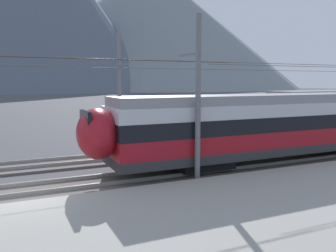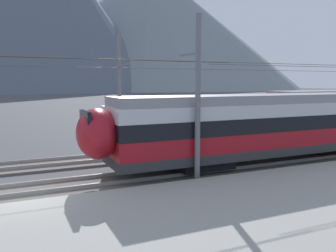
{
  "view_description": "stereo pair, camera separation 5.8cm",
  "coord_description": "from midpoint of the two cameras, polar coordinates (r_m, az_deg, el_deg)",
  "views": [
    {
      "loc": [
        -0.26,
        -13.78,
        4.53
      ],
      "look_at": [
        7.42,
        2.92,
        2.23
      ],
      "focal_mm": 37.96,
      "sensor_mm": 36.0,
      "label": 1
    },
    {
      "loc": [
        -0.21,
        -13.8,
        4.53
      ],
      "look_at": [
        7.42,
        2.92,
        2.23
      ],
      "focal_mm": 37.96,
      "sensor_mm": 36.0,
      "label": 2
    }
  ],
  "objects": [
    {
      "name": "ground_plane",
      "position": [
        14.51,
        -22.97,
        -11.64
      ],
      "size": [
        400.0,
        400.0,
        0.0
      ],
      "primitive_type": "plane",
      "color": "#424247"
    },
    {
      "name": "platform_slab",
      "position": [
        10.37,
        -22.18,
        -18.27
      ],
      "size": [
        120.0,
        7.46,
        0.35
      ],
      "primitive_type": "cube",
      "color": "gray",
      "rests_on": "ground"
    },
    {
      "name": "track_near",
      "position": [
        15.85,
        -23.15,
        -9.82
      ],
      "size": [
        120.0,
        3.0,
        0.28
      ],
      "color": "#5B5651",
      "rests_on": "ground"
    },
    {
      "name": "track_far",
      "position": [
        20.38,
        -23.54,
        -6.13
      ],
      "size": [
        120.0,
        3.0,
        0.28
      ],
      "color": "#5B5651",
      "rests_on": "ground"
    },
    {
      "name": "train_near_platform",
      "position": [
        21.93,
        20.98,
        0.61
      ],
      "size": [
        25.66,
        2.91,
        4.27
      ],
      "color": "#2D2D30",
      "rests_on": "track_near"
    },
    {
      "name": "catenary_mast_mid",
      "position": [
        15.67,
        4.52,
        4.74
      ],
      "size": [
        42.26,
        1.96,
        7.41
      ],
      "color": "slate",
      "rests_on": "ground"
    },
    {
      "name": "catenary_mast_far_side",
      "position": [
        22.73,
        -7.77,
        5.62
      ],
      "size": [
        42.26,
        2.3,
        7.6
      ],
      "color": "slate",
      "rests_on": "ground"
    },
    {
      "name": "mountain_right_ridge",
      "position": [
        251.5,
        -3.47,
        15.68
      ],
      "size": [
        200.45,
        200.45,
        84.06
      ],
      "primitive_type": "cone",
      "color": "slate",
      "rests_on": "ground"
    }
  ]
}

